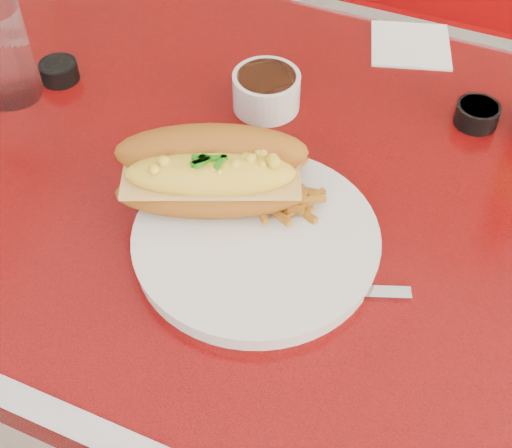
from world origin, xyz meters
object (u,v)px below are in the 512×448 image
at_px(sauce_cup_left, 59,71).
at_px(water_tumbler, 2,54).
at_px(booth_bench_far, 401,104).
at_px(gravy_ramekin, 266,90).
at_px(fork, 271,183).
at_px(knife, 323,292).
at_px(diner_table, 280,253).
at_px(sauce_cup_right, 477,113).
at_px(dinner_plate, 256,240).
at_px(mac_hoagie, 211,172).

xyz_separation_m(sauce_cup_left, water_tumbler, (-0.04, -0.06, 0.05)).
height_order(booth_bench_far, gravy_ramekin, booth_bench_far).
bearing_deg(fork, sauce_cup_left, 78.35).
bearing_deg(knife, diner_table, 103.93).
xyz_separation_m(diner_table, sauce_cup_right, (0.20, 0.20, 0.18)).
relative_size(diner_table, water_tumbler, 8.86).
relative_size(diner_table, gravy_ramekin, 10.29).
xyz_separation_m(diner_table, dinner_plate, (0.02, -0.13, 0.17)).
height_order(dinner_plate, fork, same).
bearing_deg(sauce_cup_left, diner_table, -7.92).
distance_m(mac_hoagie, water_tumbler, 0.37).
relative_size(booth_bench_far, sauce_cup_left, 19.03).
height_order(mac_hoagie, knife, mac_hoagie).
bearing_deg(knife, water_tumbler, 142.31).
distance_m(fork, knife, 0.16).
bearing_deg(fork, diner_table, 3.47).
height_order(mac_hoagie, water_tumbler, water_tumbler).
bearing_deg(sauce_cup_left, booth_bench_far, 63.79).
xyz_separation_m(booth_bench_far, fork, (0.00, -0.85, 0.50)).
relative_size(fork, sauce_cup_left, 2.28).
xyz_separation_m(booth_bench_far, dinner_plate, (0.02, -0.94, 0.49)).
relative_size(fork, gravy_ramekin, 1.20).
bearing_deg(mac_hoagie, sauce_cup_left, 131.82).
bearing_deg(knife, fork, 112.34).
bearing_deg(knife, sauce_cup_right, 54.23).
distance_m(booth_bench_far, water_tumbler, 1.07).
bearing_deg(booth_bench_far, sauce_cup_right, -71.59).
distance_m(dinner_plate, sauce_cup_left, 0.43).
xyz_separation_m(water_tumbler, knife, (0.53, -0.15, -0.07)).
distance_m(booth_bench_far, knife, 1.09).
xyz_separation_m(diner_table, mac_hoagie, (-0.05, -0.09, 0.22)).
height_order(dinner_plate, gravy_ramekin, gravy_ramekin).
bearing_deg(gravy_ramekin, sauce_cup_left, -167.96).
height_order(mac_hoagie, gravy_ramekin, mac_hoagie).
distance_m(dinner_plate, fork, 0.09).
relative_size(booth_bench_far, dinner_plate, 3.31).
xyz_separation_m(booth_bench_far, knife, (0.11, -0.97, 0.49)).
bearing_deg(mac_hoagie, gravy_ramekin, 71.42).
bearing_deg(fork, gravy_ramekin, 27.51).
distance_m(gravy_ramekin, water_tumbler, 0.36).
relative_size(diner_table, sauce_cup_right, 18.48).
height_order(fork, sauce_cup_left, sauce_cup_left).
xyz_separation_m(booth_bench_far, gravy_ramekin, (-0.07, -0.69, 0.51)).
xyz_separation_m(booth_bench_far, water_tumbler, (-0.41, -0.82, 0.55)).
relative_size(diner_table, dinner_plate, 3.40).
bearing_deg(dinner_plate, water_tumbler, 164.27).
xyz_separation_m(mac_hoagie, gravy_ramekin, (-0.02, 0.21, -0.03)).
bearing_deg(dinner_plate, mac_hoagie, 154.56).
relative_size(gravy_ramekin, sauce_cup_left, 1.90).
height_order(dinner_plate, sauce_cup_left, sauce_cup_left).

